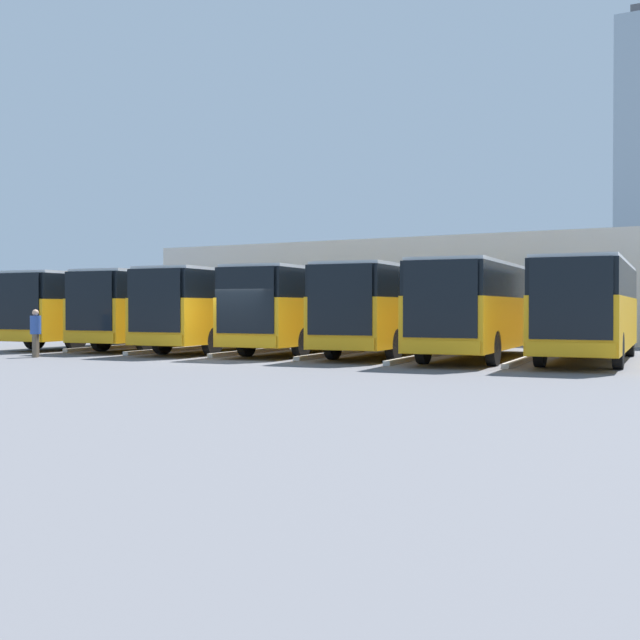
{
  "coord_description": "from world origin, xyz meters",
  "views": [
    {
      "loc": [
        -16.33,
        22.94,
        1.85
      ],
      "look_at": [
        -0.39,
        -5.62,
        1.34
      ],
      "focal_mm": 45.0,
      "sensor_mm": 36.0,
      "label": 1
    }
  ],
  "objects_px": {
    "bus_1": "(481,307)",
    "bus_4": "(232,307)",
    "pedestrian": "(36,332)",
    "bus_5": "(171,307)",
    "bus_6": "(106,307)",
    "bus_0": "(590,307)",
    "bus_2": "(394,307)",
    "bus_3": "(312,307)"
  },
  "relations": [
    {
      "from": "bus_1",
      "to": "bus_4",
      "type": "relative_size",
      "value": 1.0
    },
    {
      "from": "pedestrian",
      "to": "bus_5",
      "type": "bearing_deg",
      "value": -33.33
    },
    {
      "from": "bus_1",
      "to": "bus_6",
      "type": "height_order",
      "value": "same"
    },
    {
      "from": "bus_4",
      "to": "bus_0",
      "type": "bearing_deg",
      "value": 176.6
    },
    {
      "from": "bus_6",
      "to": "pedestrian",
      "type": "xyz_separation_m",
      "value": [
        -3.64,
        7.41,
        -0.93
      ]
    },
    {
      "from": "bus_4",
      "to": "pedestrian",
      "type": "xyz_separation_m",
      "value": [
        3.7,
        7.31,
        -0.93
      ]
    },
    {
      "from": "bus_0",
      "to": "bus_4",
      "type": "bearing_deg",
      "value": -3.4
    },
    {
      "from": "bus_5",
      "to": "bus_6",
      "type": "distance_m",
      "value": 3.68
    },
    {
      "from": "bus_0",
      "to": "pedestrian",
      "type": "xyz_separation_m",
      "value": [
        18.37,
        7.79,
        -0.93
      ]
    },
    {
      "from": "bus_2",
      "to": "pedestrian",
      "type": "height_order",
      "value": "bus_2"
    },
    {
      "from": "bus_3",
      "to": "bus_4",
      "type": "xyz_separation_m",
      "value": [
        3.67,
        0.48,
        0.0
      ]
    },
    {
      "from": "bus_0",
      "to": "bus_3",
      "type": "relative_size",
      "value": 1.0
    },
    {
      "from": "bus_1",
      "to": "bus_5",
      "type": "height_order",
      "value": "same"
    },
    {
      "from": "bus_0",
      "to": "pedestrian",
      "type": "distance_m",
      "value": 19.98
    },
    {
      "from": "bus_3",
      "to": "bus_0",
      "type": "bearing_deg",
      "value": 174.72
    },
    {
      "from": "bus_4",
      "to": "bus_6",
      "type": "xyz_separation_m",
      "value": [
        7.34,
        -0.1,
        0.0
      ]
    },
    {
      "from": "bus_3",
      "to": "bus_4",
      "type": "bearing_deg",
      "value": 2.18
    },
    {
      "from": "bus_4",
      "to": "bus_1",
      "type": "bearing_deg",
      "value": 174.54
    },
    {
      "from": "bus_3",
      "to": "bus_4",
      "type": "distance_m",
      "value": 3.7
    },
    {
      "from": "bus_5",
      "to": "pedestrian",
      "type": "height_order",
      "value": "bus_5"
    },
    {
      "from": "bus_0",
      "to": "bus_2",
      "type": "xyz_separation_m",
      "value": [
        7.34,
        -0.06,
        0.0
      ]
    },
    {
      "from": "bus_0",
      "to": "bus_5",
      "type": "distance_m",
      "value": 18.35
    },
    {
      "from": "bus_5",
      "to": "bus_6",
      "type": "relative_size",
      "value": 1.0
    },
    {
      "from": "bus_0",
      "to": "bus_5",
      "type": "height_order",
      "value": "same"
    },
    {
      "from": "bus_4",
      "to": "bus_5",
      "type": "height_order",
      "value": "same"
    },
    {
      "from": "bus_1",
      "to": "bus_2",
      "type": "xyz_separation_m",
      "value": [
        3.67,
        -0.58,
        0.0
      ]
    },
    {
      "from": "bus_0",
      "to": "bus_1",
      "type": "bearing_deg",
      "value": 2.7
    },
    {
      "from": "bus_2",
      "to": "bus_1",
      "type": "bearing_deg",
      "value": 165.79
    },
    {
      "from": "bus_6",
      "to": "pedestrian",
      "type": "distance_m",
      "value": 8.31
    },
    {
      "from": "bus_0",
      "to": "bus_4",
      "type": "xyz_separation_m",
      "value": [
        14.68,
        0.48,
        0.0
      ]
    },
    {
      "from": "bus_0",
      "to": "bus_2",
      "type": "distance_m",
      "value": 7.34
    },
    {
      "from": "bus_5",
      "to": "pedestrian",
      "type": "xyz_separation_m",
      "value": [
        0.03,
        7.72,
        -0.93
      ]
    },
    {
      "from": "pedestrian",
      "to": "bus_0",
      "type": "bearing_deg",
      "value": -100.16
    },
    {
      "from": "bus_1",
      "to": "bus_0",
      "type": "bearing_deg",
      "value": -177.3
    },
    {
      "from": "bus_4",
      "to": "bus_2",
      "type": "bearing_deg",
      "value": 178.95
    },
    {
      "from": "bus_2",
      "to": "bus_0",
      "type": "bearing_deg",
      "value": 174.24
    },
    {
      "from": "bus_3",
      "to": "bus_4",
      "type": "relative_size",
      "value": 1.0
    },
    {
      "from": "bus_1",
      "to": "bus_6",
      "type": "xyz_separation_m",
      "value": [
        18.35,
        -0.14,
        0.0
      ]
    },
    {
      "from": "bus_3",
      "to": "bus_5",
      "type": "xyz_separation_m",
      "value": [
        7.34,
        0.07,
        0.0
      ]
    },
    {
      "from": "bus_1",
      "to": "bus_2",
      "type": "distance_m",
      "value": 3.71
    },
    {
      "from": "bus_0",
      "to": "bus_5",
      "type": "xyz_separation_m",
      "value": [
        18.35,
        0.07,
        0.0
      ]
    },
    {
      "from": "bus_2",
      "to": "bus_3",
      "type": "distance_m",
      "value": 3.67
    }
  ]
}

